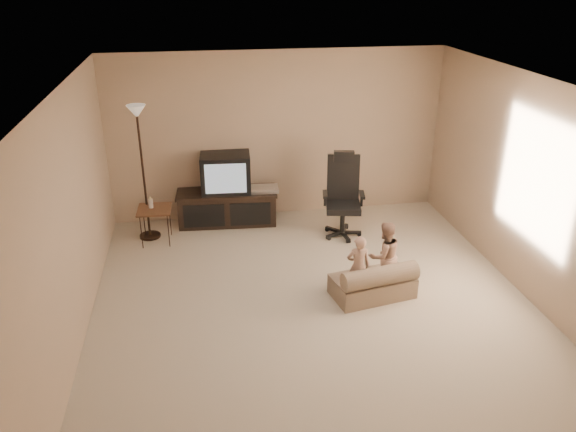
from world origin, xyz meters
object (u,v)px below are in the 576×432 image
object	(u,v)px
toddler_right	(384,256)
tv_stand	(227,195)
side_table	(154,210)
office_chair	(343,206)
floor_lamp	(140,143)
toddler_left	(358,266)
child_sofa	(374,283)

from	to	relation	value
toddler_right	tv_stand	bearing A→B (deg)	-65.27
tv_stand	side_table	world-z (taller)	tv_stand
office_chair	side_table	size ratio (longest dim) A/B	1.75
office_chair	floor_lamp	world-z (taller)	floor_lamp
office_chair	toddler_left	size ratio (longest dim) A/B	1.57
tv_stand	floor_lamp	xyz separation A→B (m)	(-1.15, -0.31, 0.95)
floor_lamp	tv_stand	bearing A→B (deg)	15.29
child_sofa	tv_stand	bearing A→B (deg)	112.16
child_sofa	toddler_right	xyz separation A→B (m)	(0.17, 0.20, 0.24)
toddler_left	side_table	bearing A→B (deg)	-34.18
child_sofa	office_chair	bearing A→B (deg)	77.41
tv_stand	side_table	distance (m)	1.15
tv_stand	child_sofa	distance (m)	2.86
side_table	toddler_left	bearing A→B (deg)	-37.45
side_table	toddler_right	world-z (taller)	toddler_right
tv_stand	office_chair	bearing A→B (deg)	-18.68
floor_lamp	toddler_left	size ratio (longest dim) A/B	2.49
floor_lamp	child_sofa	distance (m)	3.61
office_chair	toddler_left	world-z (taller)	office_chair
floor_lamp	toddler_left	world-z (taller)	floor_lamp
office_chair	toddler_left	xyz separation A→B (m)	(-0.25, -1.65, -0.05)
floor_lamp	child_sofa	bearing A→B (deg)	-37.84
side_table	toddler_right	bearing A→B (deg)	-31.96
office_chair	toddler_right	distance (m)	1.53
office_chair	toddler_left	bearing A→B (deg)	-87.09
side_table	floor_lamp	xyz separation A→B (m)	(-0.11, 0.17, 0.90)
office_chair	floor_lamp	size ratio (longest dim) A/B	0.63
tv_stand	toddler_left	size ratio (longest dim) A/B	1.99
tv_stand	toddler_right	world-z (taller)	tv_stand
floor_lamp	toddler_right	distance (m)	3.55
toddler_left	floor_lamp	bearing A→B (deg)	-35.42
tv_stand	office_chair	xyz separation A→B (m)	(1.60, -0.67, -0.01)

